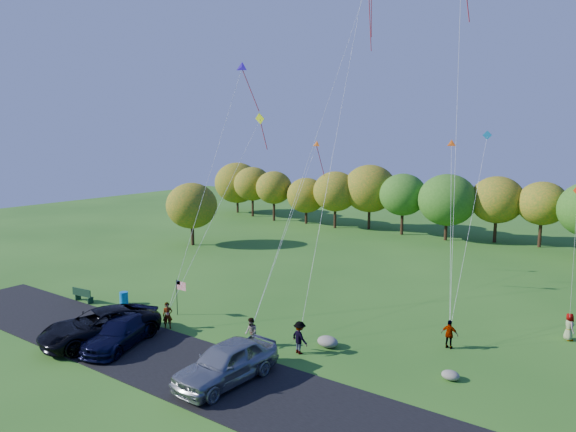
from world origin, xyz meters
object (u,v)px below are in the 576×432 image
Objects in this scene: flyer_e at (569,327)px; flyer_a at (168,315)px; minivan_silver at (226,362)px; park_bench at (83,295)px; minivan_dark at (100,326)px; flyer_d at (450,334)px; flyer_b at (251,332)px; minivan_navy at (120,332)px; trash_barrel at (124,298)px; flyer_c at (300,337)px.

flyer_a is at bearing 86.74° from flyer_e.
park_bench is at bearing 172.92° from minivan_silver.
park_bench is at bearing 129.98° from flyer_a.
minivan_dark reaches higher than flyer_d.
minivan_dark is 4.07m from flyer_a.
flyer_d is (9.37, 6.28, -0.01)m from flyer_b.
flyer_b is at bearing 33.17° from flyer_d.
flyer_b is at bearing 15.94° from minivan_navy.
flyer_b is at bearing -2.73° from trash_barrel.
flyer_b is at bearing 94.04° from flyer_e.
flyer_a is 0.92× the size of flyer_c.
minivan_dark reaches higher than minivan_navy.
flyer_c is (8.85, 1.65, 0.08)m from flyer_a.
flyer_e is at bearing -136.25° from flyer_d.
trash_barrel is at bearing 19.92° from park_bench.
flyer_c is at bearing 42.07° from minivan_dark.
trash_barrel is at bearing 165.41° from minivan_silver.
flyer_b reaches higher than park_bench.
flyer_b is 12.27m from trash_barrel.
flyer_d is (16.98, 10.86, -0.17)m from minivan_dark.
flyer_b reaches higher than minivan_navy.
trash_barrel is at bearing 78.08° from flyer_e.
flyer_a reaches higher than flyer_e.
minivan_silver reaches higher than minivan_navy.
minivan_dark reaches higher than flyer_a.
flyer_a is (1.57, 3.75, -0.16)m from minivan_dark.
flyer_a reaches higher than minivan_navy.
flyer_a is (-7.86, 3.28, -0.21)m from minivan_silver.
flyer_d is (6.57, 5.46, -0.09)m from flyer_c.
minivan_navy is 7.51m from flyer_b.
flyer_c is 16.05m from flyer_e.
minivan_dark is 11.73m from flyer_c.
minivan_dark is 8.38m from park_bench.
flyer_e is at bearing 18.01° from minivan_navy.
minivan_silver reaches higher than flyer_e.
minivan_silver reaches higher than minivan_dark.
flyer_e is 0.88× the size of park_bench.
flyer_c is at bearing 39.07° from flyer_d.
flyer_b is 0.91× the size of park_bench.
flyer_a reaches higher than flyer_d.
trash_barrel is (-12.25, 0.58, -0.39)m from flyer_b.
flyer_b is (7.62, 4.58, -0.16)m from minivan_dark.
flyer_d reaches higher than trash_barrel.
minivan_navy is 18.79m from flyer_d.
flyer_b is 15.13m from park_bench.
minivan_silver reaches higher than flyer_d.
flyer_a is 24.20m from flyer_e.
flyer_c is at bearing 50.45° from flyer_b.
minivan_navy is 26.23m from flyer_e.
minivan_navy is 6.10× the size of trash_barrel.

